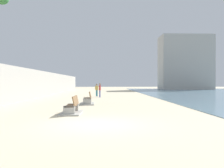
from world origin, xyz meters
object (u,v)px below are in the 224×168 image
Objects in this scene: bench_near at (72,109)px; person_walking at (100,89)px; person_standing at (97,89)px; bench_far at (88,101)px.

bench_near is 1.31× the size of person_walking.
person_walking is (1.25, 13.80, 0.70)m from bench_near.
person_standing is (-0.43, 2.03, -0.05)m from person_walking.
person_standing reaches higher than bench_near.
person_walking is at bearing 84.80° from bench_near.
person_standing is (0.83, 15.83, 0.65)m from bench_near.
bench_near is 5.55m from bench_far.
person_walking reaches higher than bench_far.
person_walking is (0.79, 8.27, 0.70)m from bench_far.
bench_near and bench_far have the same top height.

